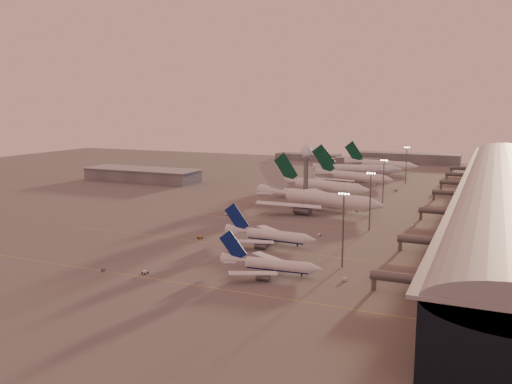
% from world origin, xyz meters
% --- Properties ---
extents(ground, '(700.00, 700.00, 0.00)m').
position_xyz_m(ground, '(0.00, 0.00, 0.00)').
color(ground, '#514F4F').
rests_on(ground, ground).
extents(taxiway_markings, '(180.00, 185.25, 0.02)m').
position_xyz_m(taxiway_markings, '(30.00, 56.00, 0.01)').
color(taxiway_markings, gold).
rests_on(taxiway_markings, ground).
extents(terminal, '(57.00, 362.00, 23.04)m').
position_xyz_m(terminal, '(107.88, 110.09, 10.52)').
color(terminal, black).
rests_on(terminal, ground).
extents(hangar, '(82.00, 27.00, 8.50)m').
position_xyz_m(hangar, '(-120.00, 140.00, 4.32)').
color(hangar, slate).
rests_on(hangar, ground).
extents(radar_tower, '(6.40, 6.40, 31.10)m').
position_xyz_m(radar_tower, '(5.00, 120.00, 20.95)').
color(radar_tower, '#5A5D62').
rests_on(radar_tower, ground).
extents(mast_a, '(3.60, 0.56, 25.00)m').
position_xyz_m(mast_a, '(58.00, 0.00, 13.74)').
color(mast_a, '#5A5D62').
rests_on(mast_a, ground).
extents(mast_b, '(3.60, 0.56, 25.00)m').
position_xyz_m(mast_b, '(55.00, 55.00, 13.74)').
color(mast_b, '#5A5D62').
rests_on(mast_b, ground).
extents(mast_c, '(3.60, 0.56, 25.00)m').
position_xyz_m(mast_c, '(50.00, 110.00, 13.74)').
color(mast_c, '#5A5D62').
rests_on(mast_c, ground).
extents(mast_d, '(3.60, 0.56, 25.00)m').
position_xyz_m(mast_d, '(48.00, 200.00, 13.74)').
color(mast_d, '#5A5D62').
rests_on(mast_d, ground).
extents(distant_horizon, '(165.00, 37.50, 9.00)m').
position_xyz_m(distant_horizon, '(2.62, 325.14, 3.89)').
color(distant_horizon, slate).
rests_on(distant_horizon, ground).
extents(narrowbody_near, '(33.52, 26.69, 13.09)m').
position_xyz_m(narrowbody_near, '(39.71, -16.75, 2.65)').
color(narrowbody_near, white).
rests_on(narrowbody_near, ground).
extents(narrowbody_mid, '(37.65, 30.04, 14.70)m').
position_xyz_m(narrowbody_mid, '(25.62, 16.80, 2.98)').
color(narrowbody_mid, white).
rests_on(narrowbody_mid, ground).
extents(widebody_white, '(70.06, 55.57, 24.95)m').
position_xyz_m(widebody_white, '(22.51, 87.81, 4.33)').
color(widebody_white, white).
rests_on(widebody_white, ground).
extents(greentail_a, '(63.49, 50.62, 23.56)m').
position_xyz_m(greentail_a, '(10.03, 131.72, 4.16)').
color(greentail_a, white).
rests_on(greentail_a, ground).
extents(greentail_b, '(57.12, 45.45, 21.38)m').
position_xyz_m(greentail_b, '(16.77, 182.97, 3.78)').
color(greentail_b, white).
rests_on(greentail_b, ground).
extents(greentail_c, '(63.47, 50.59, 23.57)m').
position_xyz_m(greentail_c, '(10.86, 219.93, 4.16)').
color(greentail_c, white).
rests_on(greentail_c, ground).
extents(greentail_d, '(61.61, 49.15, 22.81)m').
position_xyz_m(greentail_d, '(19.66, 261.03, 4.03)').
color(greentail_d, white).
rests_on(greentail_d, ground).
extents(gsv_truck_a, '(5.15, 2.11, 2.05)m').
position_xyz_m(gsv_truck_a, '(-9.73, -34.97, 1.04)').
color(gsv_truck_a, '#5C5F62').
rests_on(gsv_truck_a, ground).
extents(gsv_tug_near, '(2.88, 3.94, 1.01)m').
position_xyz_m(gsv_tug_near, '(3.81, -32.15, 0.52)').
color(gsv_tug_near, silver).
rests_on(gsv_tug_near, ground).
extents(gsv_catering_a, '(5.27, 3.78, 3.96)m').
position_xyz_m(gsv_catering_a, '(62.54, -13.26, 1.98)').
color(gsv_catering_a, silver).
rests_on(gsv_catering_a, ground).
extents(gsv_tug_mid, '(4.16, 4.17, 1.05)m').
position_xyz_m(gsv_tug_mid, '(-2.80, 13.79, 0.54)').
color(gsv_tug_mid, '#C48317').
rests_on(gsv_tug_mid, ground).
extents(gsv_truck_b, '(5.62, 3.27, 2.14)m').
position_xyz_m(gsv_truck_b, '(39.23, 36.79, 1.09)').
color(gsv_truck_b, silver).
rests_on(gsv_truck_b, ground).
extents(gsv_truck_c, '(5.11, 3.52, 1.95)m').
position_xyz_m(gsv_truck_c, '(-13.52, 58.72, 0.99)').
color(gsv_truck_c, silver).
rests_on(gsv_truck_c, ground).
extents(gsv_catering_b, '(5.07, 3.51, 3.82)m').
position_xyz_m(gsv_catering_b, '(71.03, 69.19, 1.91)').
color(gsv_catering_b, silver).
rests_on(gsv_catering_b, ground).
extents(gsv_tug_far, '(2.60, 3.77, 1.00)m').
position_xyz_m(gsv_tug_far, '(16.33, 93.42, 0.51)').
color(gsv_tug_far, silver).
rests_on(gsv_tug_far, ground).
extents(gsv_truck_d, '(2.33, 5.84, 2.34)m').
position_xyz_m(gsv_truck_d, '(-15.17, 120.98, 1.19)').
color(gsv_truck_d, silver).
rests_on(gsv_truck_d, ground).
extents(gsv_tug_hangar, '(3.20, 2.13, 0.86)m').
position_xyz_m(gsv_tug_hangar, '(47.79, 164.97, 0.44)').
color(gsv_tug_hangar, '#C48317').
rests_on(gsv_tug_hangar, ground).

